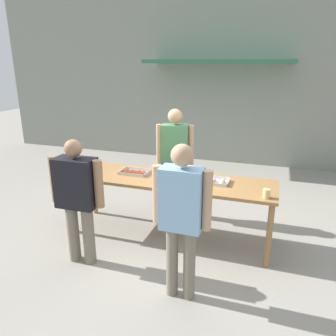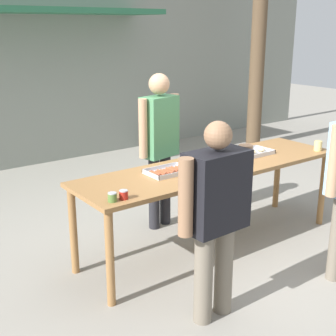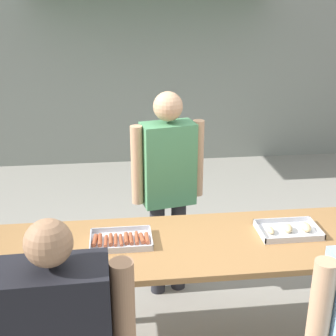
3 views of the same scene
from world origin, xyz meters
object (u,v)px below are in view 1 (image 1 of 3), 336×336
Objects in this scene: condiment_jar_mustard at (73,172)px; person_customer_with_cup at (181,211)px; food_tray_buns at (214,181)px; food_tray_sausages at (135,172)px; beer_cup at (266,194)px; person_customer_holding_hotdog at (77,193)px; condiment_jar_ketchup at (80,173)px; person_server_behind_table at (175,153)px.

condiment_jar_mustard is 2.04m from person_customer_with_cup.
condiment_jar_mustard reaches higher than food_tray_buns.
food_tray_sausages is 1.85m from beer_cup.
person_customer_holding_hotdog is at bearing -106.68° from food_tray_sausages.
person_customer_with_cup is (1.73, -0.88, 0.08)m from condiment_jar_ketchup.
condiment_jar_mustard is 0.10m from condiment_jar_ketchup.
beer_cup reaches higher than food_tray_buns.
food_tray_buns is 1.96m from condiment_jar_mustard.
person_customer_holding_hotdog is at bearing -162.60° from beer_cup.
food_tray_buns is 5.59× the size of condiment_jar_ketchup.
food_tray_sausages is 1.14m from food_tray_buns.
person_customer_with_cup reaches higher than food_tray_buns.
condiment_jar_ketchup is at bearing -179.76° from beer_cup.
condiment_jar_mustard is at bearing -170.26° from food_tray_buns.
condiment_jar_mustard is 0.05× the size of person_customer_holding_hotdog.
person_server_behind_table is at bearing 145.00° from beer_cup.
food_tray_buns is 3.75× the size of beer_cup.
food_tray_sausages is at bearing -131.13° from person_server_behind_table.
condiment_jar_mustard is 1.00× the size of condiment_jar_ketchup.
food_tray_buns is 0.26× the size of person_customer_holding_hotdog.
person_customer_with_cup is (0.66, -1.89, -0.04)m from person_server_behind_table.
person_customer_holding_hotdog is (-0.68, -1.66, -0.12)m from person_server_behind_table.
food_tray_buns is at bearing 0.02° from food_tray_sausages.
person_customer_with_cup is (-0.77, -0.89, 0.06)m from beer_cup.
beer_cup is at bearing -46.31° from person_server_behind_table.
person_server_behind_table is at bearing -113.93° from person_customer_holding_hotdog.
condiment_jar_ketchup is at bearing -169.62° from food_tray_buns.
condiment_jar_ketchup is at bearing -26.25° from person_customer_with_cup.
beer_cup is (1.82, -0.32, 0.04)m from food_tray_sausages.
person_server_behind_table is 1.10× the size of person_customer_holding_hotdog.
person_customer_holding_hotdog is 1.36m from person_customer_with_cup.
person_customer_holding_hotdog reaches higher than beer_cup.
person_customer_with_cup is at bearing -82.12° from person_server_behind_table.
condiment_jar_mustard and condiment_jar_ketchup have the same top height.
person_customer_with_cup is at bearing -26.90° from condiment_jar_ketchup.
person_server_behind_table reaches higher than person_customer_with_cup.
person_server_behind_table is 1.80m from person_customer_holding_hotdog.
food_tray_buns is at bearing -147.16° from person_customer_holding_hotdog.
food_tray_sausages is at bearing 25.99° from condiment_jar_ketchup.
person_server_behind_table is (-0.76, 0.68, 0.14)m from food_tray_buns.
person_customer_holding_hotdog reaches higher than food_tray_sausages.
condiment_jar_mustard is 0.67× the size of beer_cup.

